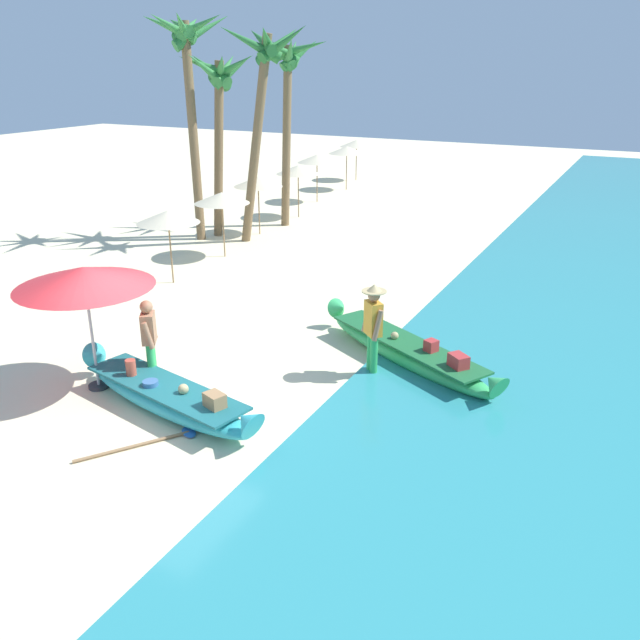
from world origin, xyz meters
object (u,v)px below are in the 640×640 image
Objects in this scene: person_tourist_customer at (150,339)px; boat_cyan_foreground at (166,396)px; patio_umbrella_large at (84,277)px; palm_tree_tall_inland at (288,74)px; paddle at (152,442)px; palm_tree_leaning_seaward at (187,55)px; palm_tree_far_behind at (264,74)px; person_vendor_hatted at (373,324)px; palm_tree_mid_cluster at (219,88)px; boat_green_midground at (407,351)px.

boat_cyan_foreground is at bearing -36.80° from person_tourist_customer.
patio_umbrella_large is (-0.85, -0.48, 1.13)m from person_tourist_customer.
paddle is (5.13, -13.41, -4.99)m from palm_tree_tall_inland.
palm_tree_leaning_seaward reaches higher than paddle.
patio_umbrella_large reaches higher than person_tourist_customer.
palm_tree_far_behind is (-4.06, 10.00, 4.81)m from boat_cyan_foreground.
patio_umbrella_large is 11.17m from palm_tree_leaning_seaward.
person_vendor_hatted is 1.09× the size of person_tourist_customer.
palm_tree_leaning_seaward is 1.19× the size of palm_tree_mid_cluster.
person_tourist_customer is 2.13m from paddle.
person_vendor_hatted is at bearing -47.73° from palm_tree_far_behind.
palm_tree_tall_inland is at bearing 108.16° from person_tourist_customer.
palm_tree_mid_cluster is (-8.73, 6.65, 4.41)m from boat_green_midground.
palm_tree_mid_cluster is (-8.34, 7.43, 3.64)m from person_vendor_hatted.
person_tourist_customer is (-0.76, 0.57, 0.67)m from boat_cyan_foreground.
boat_cyan_foreground is 0.61× the size of palm_tree_leaning_seaward.
boat_green_midground is at bearing 37.10° from patio_umbrella_large.
boat_cyan_foreground is at bearing -129.69° from boat_green_midground.
patio_umbrella_large is 10.64m from palm_tree_far_behind.
paddle is (-2.07, -3.68, -0.99)m from person_vendor_hatted.
boat_cyan_foreground reaches higher than boat_green_midground.
palm_tree_tall_inland is 15.20m from paddle.
palm_tree_leaning_seaward is at bearing 147.26° from boat_green_midground.
boat_green_midground is at bearing 63.04° from person_vendor_hatted.
patio_umbrella_large reaches higher than paddle.
palm_tree_leaning_seaward reaches higher than palm_tree_far_behind.
palm_tree_tall_inland reaches higher than person_vendor_hatted.
palm_tree_tall_inland is 3.82× the size of paddle.
person_tourist_customer is 13.18m from palm_tree_tall_inland.
palm_tree_mid_cluster is at bearing 138.30° from person_vendor_hatted.
person_tourist_customer is 1.00× the size of paddle.
person_vendor_hatted is 0.29× the size of palm_tree_tall_inland.
boat_cyan_foreground is at bearing -69.49° from palm_tree_tall_inland.
palm_tree_mid_cluster is (-1.14, -2.30, -0.36)m from palm_tree_tall_inland.
patio_umbrella_large is at bearing -150.66° from person_tourist_customer.
palm_tree_mid_cluster is (-5.81, 10.17, 4.41)m from boat_cyan_foreground.
palm_tree_tall_inland is 2.59m from palm_tree_mid_cluster.
boat_green_midground is 1.88× the size of patio_umbrella_large.
palm_tree_far_behind is at bearing 103.89° from patio_umbrella_large.
person_vendor_hatted reaches higher than boat_green_midground.
palm_tree_tall_inland is (-3.05, 12.38, 2.97)m from patio_umbrella_large.
boat_green_midground is 0.64× the size of palm_tree_leaning_seaward.
person_tourist_customer reaches higher than boat_green_midground.
palm_tree_leaning_seaward is at bearing 117.00° from patio_umbrella_large.
paddle is at bearing -60.56° from palm_tree_mid_cluster.
boat_green_midground is at bearing 38.71° from person_tourist_customer.
palm_tree_leaning_seaward reaches higher than boat_cyan_foreground.
palm_tree_leaning_seaward is at bearing 142.84° from person_vendor_hatted.
patio_umbrella_large reaches higher than boat_cyan_foreground.
boat_green_midground is 2.46× the size of person_vendor_hatted.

